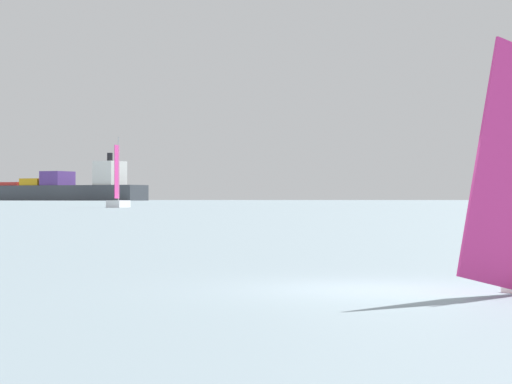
{
  "coord_description": "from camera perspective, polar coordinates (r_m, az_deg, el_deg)",
  "views": [
    {
      "loc": [
        -1.46,
        -17.51,
        1.52
      ],
      "look_at": [
        -2.16,
        2.44,
        1.64
      ],
      "focal_mm": 73.57,
      "sensor_mm": 36.0,
      "label": 1
    }
  ],
  "objects": [
    {
      "name": "cargo_ship",
      "position": [
        803.23,
        -12.35,
        0.12
      ],
      "size": [
        200.24,
        107.04,
        34.3
      ],
      "rotation": [
        0.0,
        0.0,
        2.72
      ],
      "color": "#3F444C",
      "rests_on": "ground_plane"
    },
    {
      "name": "distant_headland",
      "position": [
        1682.7,
        -5.43,
        0.18
      ],
      "size": [
        1160.13,
        468.89,
        33.97
      ],
      "primitive_type": "cube",
      "rotation": [
        0.0,
        0.0,
        0.22
      ],
      "color": "#60665B",
      "rests_on": "ground_plane"
    },
    {
      "name": "small_sailboat",
      "position": [
        174.88,
        -7.5,
        -0.46
      ],
      "size": [
        3.16,
        6.43,
        11.7
      ],
      "rotation": [
        0.0,
        0.0,
        1.42
      ],
      "color": "white",
      "rests_on": "ground_plane"
    },
    {
      "name": "ground_plane",
      "position": [
        17.64,
        6.77,
        -5.28
      ],
      "size": [
        4000.0,
        4000.0,
        0.0
      ],
      "primitive_type": "plane",
      "color": "gray"
    }
  ]
}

